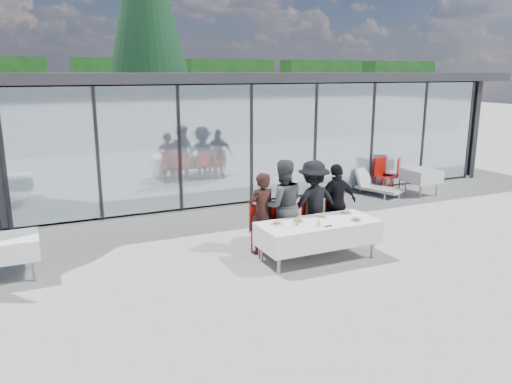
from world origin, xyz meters
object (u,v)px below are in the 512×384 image
at_px(diner_a, 262,213).
at_px(plate_c, 321,216).
at_px(diner_chair_a, 262,227).
at_px(spare_chair_a, 382,173).
at_px(diner_chair_b, 283,224).
at_px(plate_a, 277,223).
at_px(diner_chair_d, 336,217).
at_px(lounger, 375,185).
at_px(diner_d, 336,203).
at_px(diner_chair_c, 313,220).
at_px(plate_b, 298,221).
at_px(spare_table_right, 422,176).
at_px(diner_c, 313,203).
at_px(juice_bottle, 297,222).
at_px(folded_eyeglasses, 328,226).
at_px(spare_chair_b, 394,173).
at_px(plate_extra, 356,219).
at_px(conifer_tree, 146,7).
at_px(plate_d, 347,212).
at_px(diner_b, 283,205).
at_px(dining_table, 318,233).
at_px(spare_table_left, 12,247).

relative_size(diner_a, plate_c, 7.03).
xyz_separation_m(diner_chair_a, spare_chair_a, (5.55, 3.33, 0.00)).
relative_size(diner_chair_b, plate_a, 4.26).
distance_m(diner_chair_d, lounger, 4.54).
bearing_deg(diner_d, diner_chair_c, -0.17).
relative_size(diner_a, diner_chair_c, 1.65).
height_order(plate_b, spare_table_right, plate_b).
distance_m(diner_c, plate_c, 0.58).
bearing_deg(diner_chair_b, juice_bottle, -99.26).
bearing_deg(folded_eyeglasses, spare_table_right, 32.89).
height_order(spare_chair_b, lounger, spare_chair_b).
xyz_separation_m(diner_c, juice_bottle, (-0.83, -0.81, -0.06)).
distance_m(diner_chair_b, folded_eyeglasses, 1.15).
bearing_deg(plate_extra, folded_eyeglasses, -173.32).
bearing_deg(conifer_tree, plate_b, -91.64).
height_order(diner_c, spare_chair_b, diner_c).
bearing_deg(plate_a, diner_chair_a, 92.77).
bearing_deg(juice_bottle, diner_a, 112.20).
xyz_separation_m(diner_d, spare_chair_b, (4.14, 3.13, -0.28)).
xyz_separation_m(diner_a, spare_chair_b, (5.85, 3.13, -0.27)).
xyz_separation_m(plate_d, folded_eyeglasses, (-0.77, -0.55, -0.02)).
relative_size(diner_chair_d, conifer_tree, 0.09).
xyz_separation_m(diner_chair_b, diner_c, (0.70, 0.03, 0.34)).
distance_m(diner_chair_c, spare_table_right, 5.64).
distance_m(diner_b, spare_chair_a, 6.08).
height_order(dining_table, lounger, dining_table).
bearing_deg(dining_table, juice_bottle, -176.41).
relative_size(plate_b, lounger, 0.16).
bearing_deg(diner_chair_b, lounger, 33.55).
distance_m(dining_table, diner_chair_a, 1.10).
bearing_deg(dining_table, plate_b, 158.60).
relative_size(diner_chair_a, lounger, 0.67).
distance_m(diner_chair_a, lounger, 5.92).
bearing_deg(spare_table_left, diner_chair_c, -7.25).
distance_m(diner_chair_d, spare_chair_b, 5.20).
bearing_deg(plate_b, diner_d, 26.68).
relative_size(plate_c, folded_eyeglasses, 1.64).
height_order(folded_eyeglasses, spare_table_left, folded_eyeglasses).
xyz_separation_m(diner_a, conifer_tree, (0.82, 12.48, 5.18)).
height_order(folded_eyeglasses, lounger, folded_eyeglasses).
xyz_separation_m(juice_bottle, folded_eyeglasses, (0.49, -0.29, -0.06)).
relative_size(diner_d, plate_c, 7.18).
bearing_deg(conifer_tree, juice_bottle, -92.12).
bearing_deg(plate_d, plate_extra, -104.52).
relative_size(diner_a, diner_chair_d, 1.65).
xyz_separation_m(folded_eyeglasses, spare_chair_b, (5.03, 4.22, -0.22)).
distance_m(diner_chair_c, spare_chair_a, 5.51).
relative_size(diner_a, diner_chair_a, 1.65).
bearing_deg(diner_chair_b, spare_chair_b, 30.31).
relative_size(diner_b, plate_b, 7.98).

